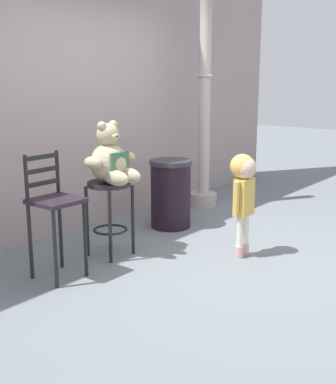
# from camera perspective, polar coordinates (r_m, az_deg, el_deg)

# --- Properties ---
(ground_plane) EXTENTS (24.00, 24.00, 0.00)m
(ground_plane) POSITION_cam_1_polar(r_m,az_deg,el_deg) (4.82, 5.32, -7.54)
(ground_plane) COLOR slate
(building_wall) EXTENTS (7.76, 0.30, 3.62)m
(building_wall) POSITION_cam_1_polar(r_m,az_deg,el_deg) (5.76, -10.56, 14.04)
(building_wall) COLOR #A18F8D
(building_wall) RESTS_ON ground_plane
(bar_stool_with_teddy) EXTENTS (0.41, 0.41, 0.72)m
(bar_stool_with_teddy) POSITION_cam_1_polar(r_m,az_deg,el_deg) (4.79, -6.60, -1.18)
(bar_stool_with_teddy) COLOR #271D28
(bar_stool_with_teddy) RESTS_ON ground_plane
(teddy_bear) EXTENTS (0.55, 0.50, 0.57)m
(teddy_bear) POSITION_cam_1_polar(r_m,az_deg,el_deg) (4.69, -6.48, 3.55)
(teddy_bear) COLOR tan
(teddy_bear) RESTS_ON bar_stool_with_teddy
(child_walking) EXTENTS (0.31, 0.25, 0.98)m
(child_walking) POSITION_cam_1_polar(r_m,az_deg,el_deg) (4.74, 8.51, 1.02)
(child_walking) COLOR #D29D9F
(child_walking) RESTS_ON ground_plane
(trash_bin) EXTENTS (0.48, 0.48, 0.77)m
(trash_bin) POSITION_cam_1_polar(r_m,az_deg,el_deg) (5.69, 0.29, -0.17)
(trash_bin) COLOR black
(trash_bin) RESTS_ON ground_plane
(lamppost) EXTENTS (0.35, 0.35, 2.91)m
(lamppost) POSITION_cam_1_polar(r_m,az_deg,el_deg) (6.51, 4.13, 8.32)
(lamppost) COLOR #ACA29B
(lamppost) RESTS_ON ground_plane
(bar_chair_empty) EXTENTS (0.38, 0.38, 1.06)m
(bar_chair_empty) POSITION_cam_1_polar(r_m,az_deg,el_deg) (4.32, -12.71, -1.71)
(bar_chair_empty) COLOR #271D28
(bar_chair_empty) RESTS_ON ground_plane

